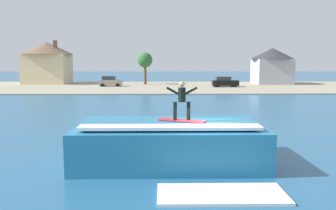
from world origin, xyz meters
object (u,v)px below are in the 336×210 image
at_px(surfer, 182,98).
at_px(house_with_chimney, 47,61).
at_px(house_gabled_white, 272,65).
at_px(car_far_shore, 225,82).
at_px(wave_crest, 169,142).
at_px(tree_tall_bare, 145,61).
at_px(surfboard, 181,120).
at_px(car_near_shore, 110,81).

xyz_separation_m(surfer, house_with_chimney, (-22.70, 52.48, 1.57)).
height_order(surfer, house_gabled_white, house_gabled_white).
height_order(car_far_shore, house_gabled_white, house_gabled_white).
bearing_deg(house_gabled_white, car_far_shore, -143.22).
bearing_deg(surfer, wave_crest, 140.05).
bearing_deg(wave_crest, car_far_shore, 76.75).
xyz_separation_m(surfer, car_far_shore, (9.56, 43.28, -1.96)).
distance_m(house_with_chimney, tree_tall_bare, 18.88).
distance_m(wave_crest, surfboard, 1.23).
bearing_deg(car_far_shore, tree_tall_bare, 153.99).
relative_size(house_gabled_white, tree_tall_bare, 1.36).
bearing_deg(surfer, tree_tall_bare, 94.58).
xyz_separation_m(wave_crest, house_gabled_white, (20.27, 50.46, 2.82)).
xyz_separation_m(surfer, house_gabled_white, (19.74, 50.89, 0.82)).
height_order(surfboard, car_near_shore, surfboard).
relative_size(car_far_shore, house_gabled_white, 0.54).
xyz_separation_m(surfboard, house_gabled_white, (19.75, 50.85, 1.78)).
height_order(house_gabled_white, tree_tall_bare, house_gabled_white).
bearing_deg(house_gabled_white, wave_crest, -111.89).
height_order(car_near_shore, house_gabled_white, house_gabled_white).
bearing_deg(surfer, house_with_chimney, 113.39).
height_order(wave_crest, car_far_shore, wave_crest).
xyz_separation_m(car_near_shore, tree_tall_bare, (5.72, 4.77, 3.51)).
relative_size(car_far_shore, house_with_chimney, 0.44).
xyz_separation_m(car_far_shore, tree_tall_bare, (-13.55, 6.61, 3.51)).
xyz_separation_m(surfboard, car_far_shore, (9.57, 43.24, -1.00)).
bearing_deg(house_with_chimney, car_far_shore, -15.91).
distance_m(house_with_chimney, house_gabled_white, 42.48).
bearing_deg(surfboard, car_far_shore, 77.52).
height_order(wave_crest, surfer, surfer).
xyz_separation_m(surfboard, tree_tall_bare, (-3.99, 49.86, 2.51)).
xyz_separation_m(house_with_chimney, house_gabled_white, (42.44, -1.59, -0.75)).
bearing_deg(car_far_shore, house_with_chimney, 164.09).
xyz_separation_m(surfer, car_near_shore, (-9.72, 45.13, -1.96)).
xyz_separation_m(car_far_shore, house_gabled_white, (10.18, 7.61, 2.78)).
bearing_deg(surfboard, wave_crest, 142.31).
distance_m(surfer, car_near_shore, 46.20).
height_order(surfer, car_far_shore, surfer).
relative_size(wave_crest, surfboard, 3.91).
bearing_deg(surfboard, surfer, -77.99).
relative_size(surfboard, house_gabled_white, 0.26).
bearing_deg(wave_crest, car_near_shore, 101.62).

